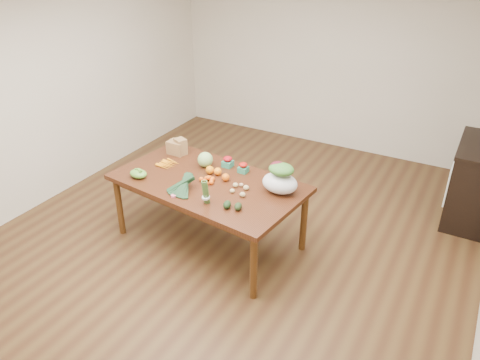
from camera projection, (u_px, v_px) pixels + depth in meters
The scene contains 25 objects.
floor at pixel (233, 239), 5.21m from camera, with size 6.00×6.00×0.00m, color #50371B.
room_walls at pixel (232, 126), 4.57m from camera, with size 5.02×6.02×2.70m.
dining_table at pixel (209, 212), 5.02m from camera, with size 1.96×1.09×0.75m, color #492211.
cabinet at pixel (475, 182), 5.40m from camera, with size 0.52×1.02×0.94m, color black.
dish_towel at pixel (448, 184), 5.19m from camera, with size 0.02×0.28×0.45m, color white.
paper_bag at pixel (177, 146), 5.38m from camera, with size 0.26×0.22×0.19m, color #8A5E3E, non-canonical shape.
cabbage at pixel (205, 160), 5.09m from camera, with size 0.17×0.17×0.17m, color #8BBB6C.
strawberry_basket_a at pixel (228, 163), 5.11m from camera, with size 0.10×0.10×0.10m, color #AC0B1A, non-canonical shape.
strawberry_basket_b at pixel (243, 168), 4.99m from camera, with size 0.10×0.10×0.09m, color #AF1B0B, non-canonical shape.
orange_a at pixel (210, 170), 4.96m from camera, with size 0.09×0.09×0.09m, color orange.
orange_b at pixel (218, 171), 4.94m from camera, with size 0.08×0.08×0.08m, color #FF9F0F.
orange_c at pixel (226, 177), 4.82m from camera, with size 0.08×0.08×0.08m, color orange.
mandarin_cluster at pixel (208, 179), 4.80m from camera, with size 0.18×0.18×0.08m, color orange, non-canonical shape.
carrots at pixel (168, 164), 5.16m from camera, with size 0.22×0.22×0.03m, color #FF9C15, non-canonical shape.
snap_pea_bag at pixel (138, 174), 4.89m from camera, with size 0.19×0.15×0.09m, color #5FA337.
kale_bunch at pixel (180, 186), 4.59m from camera, with size 0.32×0.40×0.16m, color black, non-canonical shape.
asparagus_bundle at pixel (206, 192), 4.39m from camera, with size 0.08×0.08×0.25m, color #577C38, non-canonical shape.
potato_a at pixel (235, 185), 4.72m from camera, with size 0.06×0.05×0.05m, color #D8C17C.
potato_b at pixel (232, 191), 4.62m from camera, with size 0.05×0.04×0.04m, color tan.
potato_c at pixel (246, 188), 4.66m from camera, with size 0.06×0.05×0.05m, color #CDBB76.
potato_d at pixel (241, 185), 4.73m from camera, with size 0.04×0.04×0.04m, color tan.
potato_e at pixel (243, 195), 4.54m from camera, with size 0.06×0.05×0.05m, color tan.
avocado_a at pixel (227, 205), 4.36m from camera, with size 0.07×0.11×0.07m, color black.
avocado_b at pixel (238, 206), 4.33m from camera, with size 0.07×0.10×0.07m, color black.
salad_bag at pixel (280, 180), 4.57m from camera, with size 0.36×0.27×0.28m, color white, non-canonical shape.
Camera 1 is at (2.14, -3.69, 3.07)m, focal length 35.00 mm.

